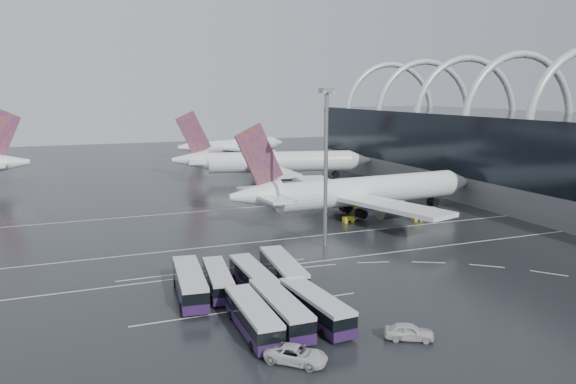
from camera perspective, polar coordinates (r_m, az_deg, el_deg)
name	(u,v)px	position (r m, az deg, el deg)	size (l,w,h in m)	color
ground	(361,252)	(91.38, 7.42, -6.07)	(420.00, 420.00, 0.00)	black
terminal	(555,155)	(143.03, 25.49, 3.37)	(42.00, 160.00, 34.90)	slate
lane_marking_near	(367,255)	(89.72, 8.04, -6.39)	(120.00, 0.25, 0.01)	silver
lane_marking_mid	(328,234)	(101.61, 4.10, -4.33)	(120.00, 0.25, 0.01)	silver
lane_marking_far	(274,205)	(126.70, -1.45, -1.37)	(120.00, 0.25, 0.01)	silver
bus_bay_line_south	(250,309)	(68.27, -3.92, -11.74)	(28.00, 0.25, 0.01)	silver
bus_bay_line_north	(215,269)	(82.74, -7.38, -7.81)	(28.00, 0.25, 0.01)	silver
airliner_main	(358,192)	(116.48, 7.10, -0.01)	(58.30, 51.01, 19.74)	white
airliner_gate_b	(270,163)	(162.57, -1.83, 3.01)	(57.53, 50.92, 20.12)	white
airliner_gate_c	(232,147)	(217.55, -5.73, 4.62)	(47.57, 43.33, 17.37)	white
bus_row_near_a	(190,283)	(72.04, -9.94, -9.09)	(4.59, 14.13, 3.42)	#2A123A
bus_row_near_b	(218,279)	(73.58, -7.13, -8.80)	(4.22, 12.23, 2.95)	#2A123A
bus_row_near_c	(253,277)	(73.67, -3.57, -8.64)	(3.16, 12.71, 3.12)	#2A123A
bus_row_near_d	(283,271)	(75.52, -0.50, -8.01)	(4.52, 14.18, 3.43)	#2A123A
bus_row_far_a	(253,317)	(61.48, -3.59, -12.55)	(3.34, 12.93, 3.16)	#2A123A
bus_row_far_b	(280,309)	(63.18, -0.82, -11.83)	(3.30, 13.36, 3.28)	#2A123A
bus_row_far_c	(315,306)	(64.17, 2.80, -11.51)	(3.86, 13.22, 3.21)	#2A123A
van_curve_a	(296,354)	(55.51, 0.85, -16.18)	(2.79, 6.06, 1.68)	silver
van_curve_b	(409,332)	(61.41, 12.19, -13.69)	(2.06, 5.12, 1.75)	silver
floodlight_mast	(326,149)	(90.83, 3.88, 4.41)	(1.99, 1.99, 25.97)	gray
gse_cart_belly_a	(417,218)	(114.81, 13.00, -2.60)	(1.90, 1.12, 1.04)	gold
gse_cart_belly_c	(348,220)	(110.97, 6.14, -2.81)	(2.08, 1.23, 1.13)	gold
gse_cart_belly_d	(431,210)	(123.35, 14.33, -1.76)	(2.03, 1.20, 1.11)	slate
gse_cart_belly_e	(351,206)	(124.14, 6.42, -1.43)	(1.93, 1.14, 1.05)	gold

